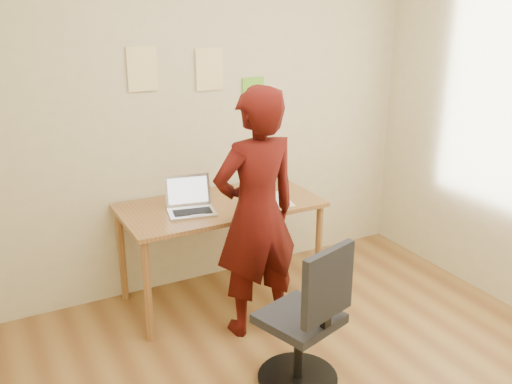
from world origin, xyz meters
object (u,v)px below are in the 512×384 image
desk (220,215)px  office_chair (307,327)px  laptop (190,204)px  person (256,214)px  phone (253,209)px

desk → office_chair: (0.00, -1.15, -0.27)m
laptop → person: 0.53m
desk → phone: phone is taller
phone → office_chair: 1.02m
office_chair → phone: bearing=63.7°
desk → phone: bearing=-54.2°
phone → office_chair: (-0.15, -0.94, -0.36)m
phone → office_chair: size_ratio=0.14×
person → desk: bearing=-89.0°
phone → office_chair: office_chair is taller
phone → person: size_ratio=0.08×
laptop → office_chair: (0.24, -1.12, -0.40)m
laptop → office_chair: laptop is taller
phone → person: bearing=-133.9°
office_chair → person: 0.80m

